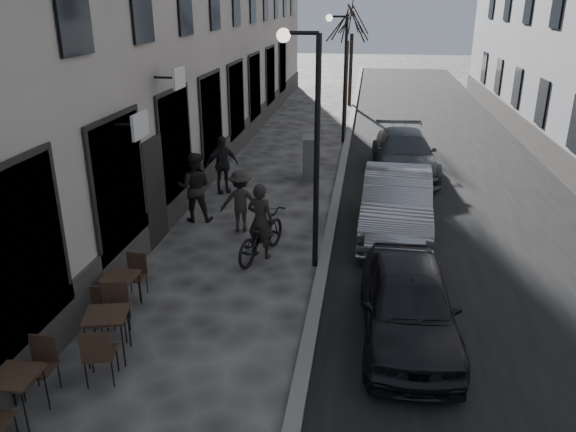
% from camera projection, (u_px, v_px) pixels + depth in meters
% --- Properties ---
extents(road, '(7.30, 60.00, 0.00)m').
position_uv_depth(road, '(441.00, 157.00, 21.37)').
color(road, black).
rests_on(road, ground).
extents(kerb, '(0.25, 60.00, 0.12)m').
position_uv_depth(kerb, '(345.00, 152.00, 21.83)').
color(kerb, slate).
rests_on(kerb, ground).
extents(streetlamp_near, '(0.90, 0.28, 5.09)m').
position_uv_depth(streetlamp_near, '(309.00, 127.00, 11.53)').
color(streetlamp_near, black).
rests_on(streetlamp_near, ground).
extents(streetlamp_far, '(0.90, 0.28, 5.09)m').
position_uv_depth(streetlamp_far, '(341.00, 65.00, 22.62)').
color(streetlamp_far, black).
rests_on(streetlamp_far, ground).
extents(tree_near, '(2.40, 2.40, 5.70)m').
position_uv_depth(tree_near, '(348.00, 23.00, 24.84)').
color(tree_near, black).
rests_on(tree_near, ground).
extents(tree_far, '(2.40, 2.40, 5.70)m').
position_uv_depth(tree_far, '(353.00, 19.00, 30.38)').
color(tree_far, black).
rests_on(tree_far, ground).
extents(bistro_set_a, '(0.64, 1.56, 0.92)m').
position_uv_depth(bistro_set_a, '(17.00, 393.00, 7.82)').
color(bistro_set_a, '#302015').
rests_on(bistro_set_a, ground).
extents(bistro_set_b, '(0.86, 1.73, 0.99)m').
position_uv_depth(bistro_set_b, '(108.00, 331.00, 9.22)').
color(bistro_set_b, '#302015').
rests_on(bistro_set_b, ground).
extents(bistro_set_c, '(0.63, 1.50, 0.88)m').
position_uv_depth(bistro_set_c, '(122.00, 289.00, 10.68)').
color(bistro_set_c, '#302015').
rests_on(bistro_set_c, ground).
extents(utility_cabinet, '(0.63, 1.01, 1.43)m').
position_uv_depth(utility_cabinet, '(311.00, 158.00, 18.57)').
color(utility_cabinet, '#5A5A5C').
rests_on(utility_cabinet, ground).
extents(bicycle, '(1.29, 2.19, 1.09)m').
position_uv_depth(bicycle, '(261.00, 235.00, 12.92)').
color(bicycle, black).
rests_on(bicycle, ground).
extents(cyclist_rider, '(0.75, 0.60, 1.78)m').
position_uv_depth(cyclist_rider, '(260.00, 221.00, 12.80)').
color(cyclist_rider, black).
rests_on(cyclist_rider, ground).
extents(pedestrian_near, '(1.02, 0.85, 1.89)m').
position_uv_depth(pedestrian_near, '(195.00, 187.00, 14.92)').
color(pedestrian_near, black).
rests_on(pedestrian_near, ground).
extents(pedestrian_mid, '(1.15, 0.81, 1.62)m').
position_uv_depth(pedestrian_mid, '(240.00, 201.00, 14.29)').
color(pedestrian_mid, '#282623').
rests_on(pedestrian_mid, ground).
extents(pedestrian_far, '(1.10, 0.95, 1.78)m').
position_uv_depth(pedestrian_far, '(222.00, 165.00, 17.17)').
color(pedestrian_far, black).
rests_on(pedestrian_far, ground).
extents(car_near, '(1.74, 4.06, 1.37)m').
position_uv_depth(car_near, '(408.00, 303.00, 9.72)').
color(car_near, black).
rests_on(car_near, ground).
extents(car_mid, '(1.89, 4.88, 1.59)m').
position_uv_depth(car_mid, '(396.00, 203.00, 14.22)').
color(car_mid, gray).
rests_on(car_mid, ground).
extents(car_far, '(2.28, 5.02, 1.43)m').
position_uv_depth(car_far, '(404.00, 153.00, 19.14)').
color(car_far, '#373C42').
rests_on(car_far, ground).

